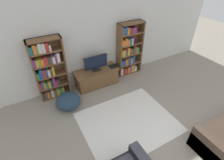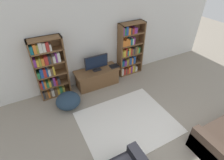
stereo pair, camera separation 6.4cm
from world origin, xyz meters
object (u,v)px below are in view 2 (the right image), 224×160
bookshelf_right (129,51)px  television (96,63)px  tv_stand (97,77)px  bookshelf_left (49,69)px  laptop (114,66)px  beanbag_ottoman (68,101)px

bookshelf_right → television: bookshelf_right is taller
bookshelf_right → television: size_ratio=2.43×
tv_stand → bookshelf_left: bearing=173.5°
laptop → beanbag_ottoman: 1.72m
bookshelf_right → tv_stand: bookshelf_right is taller
bookshelf_left → tv_stand: bearing=-6.5°
bookshelf_left → television: 1.30m
television → beanbag_ottoman: 1.33m
television → beanbag_ottoman: (-1.07, -0.53, -0.59)m
beanbag_ottoman → bookshelf_right: bearing=16.7°
beanbag_ottoman → laptop: bearing=16.1°
tv_stand → laptop: size_ratio=4.69×
tv_stand → beanbag_ottoman: size_ratio=2.06×
bookshelf_left → laptop: bearing=-6.6°
tv_stand → television: 0.51m
tv_stand → bookshelf_right: bearing=7.0°
bookshelf_left → laptop: size_ratio=6.11×
tv_stand → beanbag_ottoman: 1.20m
bookshelf_left → television: (1.29, -0.15, -0.07)m
bookshelf_left → laptop: bookshelf_left is taller
laptop → bookshelf_left: bearing=173.4°
tv_stand → beanbag_ottoman: bearing=-153.5°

